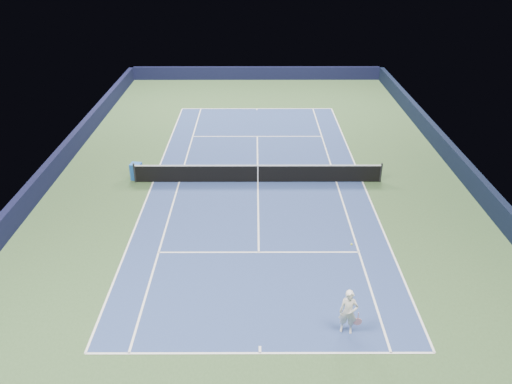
{
  "coord_description": "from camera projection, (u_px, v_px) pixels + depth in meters",
  "views": [
    {
      "loc": [
        -0.15,
        -23.28,
        11.82
      ],
      "look_at": [
        -0.1,
        -3.0,
        1.0
      ],
      "focal_mm": 35.0,
      "sensor_mm": 36.0,
      "label": 1
    }
  ],
  "objects": [
    {
      "name": "ground",
      "position": [
        258.0,
        182.0,
        26.11
      ],
      "size": [
        40.0,
        40.0,
        0.0
      ],
      "primitive_type": "plane",
      "color": "#314C29",
      "rests_on": "ground"
    },
    {
      "name": "wall_far",
      "position": [
        257.0,
        73.0,
        43.34
      ],
      "size": [
        22.0,
        0.35,
        1.1
      ],
      "primitive_type": "cube",
      "color": "black",
      "rests_on": "ground"
    },
    {
      "name": "wall_right",
      "position": [
        466.0,
        172.0,
        25.87
      ],
      "size": [
        0.35,
        40.0,
        1.1
      ],
      "primitive_type": "cube",
      "color": "black",
      "rests_on": "ground"
    },
    {
      "name": "wall_left",
      "position": [
        49.0,
        173.0,
        25.82
      ],
      "size": [
        0.35,
        40.0,
        1.1
      ],
      "primitive_type": "cube",
      "color": "black",
      "rests_on": "ground"
    },
    {
      "name": "court_surface",
      "position": [
        258.0,
        182.0,
        26.11
      ],
      "size": [
        10.97,
        23.77,
        0.01
      ],
      "primitive_type": "cube",
      "color": "navy",
      "rests_on": "ground"
    },
    {
      "name": "baseline_far",
      "position": [
        257.0,
        109.0,
        36.59
      ],
      "size": [
        10.97,
        0.08,
        0.0
      ],
      "primitive_type": "cube",
      "color": "white",
      "rests_on": "ground"
    },
    {
      "name": "baseline_near",
      "position": [
        260.0,
        353.0,
        15.62
      ],
      "size": [
        10.97,
        0.08,
        0.0
      ],
      "primitive_type": "cube",
      "color": "white",
      "rests_on": "ground"
    },
    {
      "name": "sideline_doubles_right",
      "position": [
        362.0,
        182.0,
        26.12
      ],
      "size": [
        0.08,
        23.77,
        0.0
      ],
      "primitive_type": "cube",
      "color": "white",
      "rests_on": "ground"
    },
    {
      "name": "sideline_doubles_left",
      "position": [
        153.0,
        182.0,
        26.09
      ],
      "size": [
        0.08,
        23.77,
        0.0
      ],
      "primitive_type": "cube",
      "color": "white",
      "rests_on": "ground"
    },
    {
      "name": "sideline_singles_right",
      "position": [
        336.0,
        182.0,
        26.11
      ],
      "size": [
        0.08,
        23.77,
        0.0
      ],
      "primitive_type": "cube",
      "color": "white",
      "rests_on": "ground"
    },
    {
      "name": "sideline_singles_left",
      "position": [
        179.0,
        182.0,
        26.09
      ],
      "size": [
        0.08,
        23.77,
        0.0
      ],
      "primitive_type": "cube",
      "color": "white",
      "rests_on": "ground"
    },
    {
      "name": "service_line_far",
      "position": [
        257.0,
        136.0,
        31.75
      ],
      "size": [
        8.23,
        0.08,
        0.0
      ],
      "primitive_type": "cube",
      "color": "white",
      "rests_on": "ground"
    },
    {
      "name": "service_line_near",
      "position": [
        259.0,
        252.0,
        20.46
      ],
      "size": [
        8.23,
        0.08,
        0.0
      ],
      "primitive_type": "cube",
      "color": "white",
      "rests_on": "ground"
    },
    {
      "name": "center_service_line",
      "position": [
        258.0,
        182.0,
        26.1
      ],
      "size": [
        0.08,
        12.8,
        0.0
      ],
      "primitive_type": "cube",
      "color": "white",
      "rests_on": "ground"
    },
    {
      "name": "center_mark_far",
      "position": [
        257.0,
        109.0,
        36.46
      ],
      "size": [
        0.08,
        0.3,
        0.0
      ],
      "primitive_type": "cube",
      "color": "white",
      "rests_on": "ground"
    },
    {
      "name": "center_mark_near",
      "position": [
        260.0,
        350.0,
        15.75
      ],
      "size": [
        0.08,
        0.3,
        0.0
      ],
      "primitive_type": "cube",
      "color": "white",
      "rests_on": "ground"
    },
    {
      "name": "tennis_net",
      "position": [
        258.0,
        173.0,
        25.87
      ],
      "size": [
        12.9,
        0.1,
        1.07
      ],
      "color": "black",
      "rests_on": "ground"
    },
    {
      "name": "sponsor_cube",
      "position": [
        136.0,
        171.0,
        26.22
      ],
      "size": [
        0.63,
        0.57,
        0.89
      ],
      "color": "#1C51AA",
      "rests_on": "ground"
    },
    {
      "name": "tennis_player",
      "position": [
        348.0,
        312.0,
        16.09
      ],
      "size": [
        0.8,
        1.29,
        2.8
      ],
      "color": "white",
      "rests_on": "ground"
    }
  ]
}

